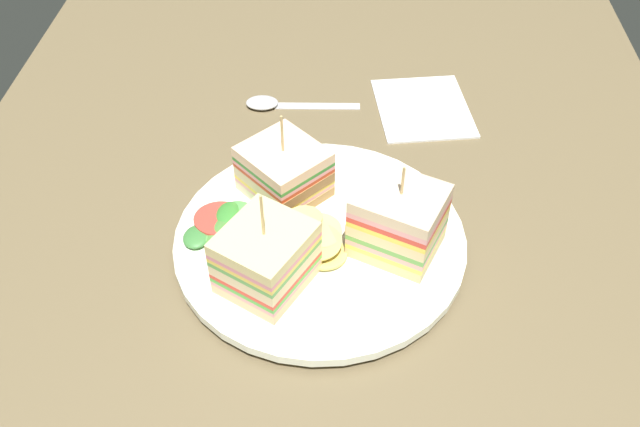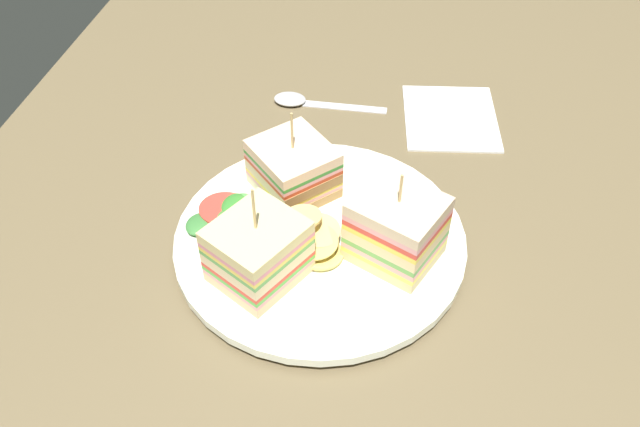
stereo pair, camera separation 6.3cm
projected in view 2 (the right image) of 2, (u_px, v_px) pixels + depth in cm
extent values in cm
cube|color=brown|center=(320.00, 254.00, 66.79)|extent=(118.25, 80.38, 1.80)
cylinder|color=white|center=(320.00, 245.00, 65.88)|extent=(17.20, 17.20, 0.78)
cylinder|color=white|center=(320.00, 239.00, 65.27)|extent=(27.73, 27.73, 0.95)
cube|color=beige|center=(294.00, 184.00, 69.28)|extent=(10.11, 10.12, 1.10)
cube|color=#B2844C|center=(314.00, 205.00, 67.14)|extent=(4.99, 4.91, 1.10)
cube|color=pink|center=(294.00, 179.00, 68.75)|extent=(10.11, 10.12, 0.40)
cube|color=yellow|center=(294.00, 176.00, 68.46)|extent=(10.11, 10.12, 0.40)
cube|color=beige|center=(293.00, 170.00, 67.93)|extent=(10.11, 10.12, 1.10)
cube|color=#9E7242|center=(314.00, 191.00, 65.79)|extent=(4.99, 4.91, 1.10)
cube|color=#C74020|center=(293.00, 164.00, 67.40)|extent=(10.11, 10.12, 0.40)
cube|color=pink|center=(293.00, 161.00, 67.12)|extent=(10.11, 10.12, 0.40)
cube|color=#398D35|center=(293.00, 158.00, 66.83)|extent=(10.11, 10.12, 0.40)
cube|color=beige|center=(293.00, 152.00, 66.30)|extent=(10.11, 10.12, 1.10)
cylinder|color=tan|center=(292.00, 131.00, 64.47)|extent=(0.24, 0.24, 4.08)
cube|color=#E2BD8C|center=(260.00, 270.00, 61.19)|extent=(9.80, 9.53, 1.11)
cube|color=#9E7242|center=(287.00, 247.00, 63.15)|extent=(3.51, 5.88, 1.11)
cube|color=pink|center=(259.00, 264.00, 60.64)|extent=(9.80, 9.53, 0.46)
cube|color=#52B140|center=(259.00, 261.00, 60.31)|extent=(9.80, 9.53, 0.46)
cube|color=red|center=(259.00, 258.00, 59.99)|extent=(9.80, 9.53, 0.46)
cube|color=beige|center=(258.00, 252.00, 59.44)|extent=(9.80, 9.53, 1.11)
cube|color=#B2844C|center=(286.00, 229.00, 61.41)|extent=(3.51, 5.88, 1.11)
cube|color=#5BA54E|center=(257.00, 246.00, 58.89)|extent=(9.80, 9.53, 0.46)
cube|color=#F0CE52|center=(257.00, 242.00, 58.57)|extent=(9.80, 9.53, 0.46)
cube|color=pink|center=(257.00, 238.00, 58.25)|extent=(9.80, 9.53, 0.46)
cube|color=beige|center=(256.00, 232.00, 57.69)|extent=(9.80, 9.53, 1.11)
cylinder|color=tan|center=(254.00, 209.00, 55.77)|extent=(0.24, 0.24, 4.36)
cube|color=#D8BE83|center=(394.00, 250.00, 62.89)|extent=(8.94, 9.45, 1.13)
cube|color=#9E7242|center=(360.00, 233.00, 64.39)|extent=(5.89, 2.86, 1.13)
cube|color=#EFD652|center=(394.00, 244.00, 62.29)|extent=(8.94, 9.45, 0.57)
cube|color=pink|center=(395.00, 240.00, 61.89)|extent=(8.94, 9.45, 0.57)
cube|color=#64A449|center=(395.00, 235.00, 61.49)|extent=(8.94, 9.45, 0.57)
cube|color=beige|center=(396.00, 229.00, 60.90)|extent=(8.94, 9.45, 1.13)
cube|color=#B2844C|center=(362.00, 212.00, 62.39)|extent=(5.89, 2.86, 1.13)
cube|color=yellow|center=(397.00, 222.00, 60.30)|extent=(8.94, 9.45, 0.57)
cube|color=red|center=(397.00, 218.00, 59.90)|extent=(8.94, 9.45, 0.57)
cube|color=pink|center=(398.00, 213.00, 59.50)|extent=(8.94, 9.45, 0.57)
cube|color=beige|center=(399.00, 206.00, 58.90)|extent=(8.94, 9.45, 1.13)
cylinder|color=tan|center=(401.00, 188.00, 57.44)|extent=(0.24, 0.24, 3.00)
cylinder|color=#EACD67|center=(320.00, 254.00, 62.89)|extent=(6.09, 6.10, 0.86)
cylinder|color=#D4B460|center=(314.00, 241.00, 63.51)|extent=(5.43, 5.45, 1.03)
cylinder|color=#F2C87A|center=(309.00, 224.00, 64.48)|extent=(4.38, 4.37, 0.56)
cylinder|color=#E8CB73|center=(321.00, 231.00, 63.10)|extent=(5.82, 5.83, 0.53)
cylinder|color=#E0CD64|center=(316.00, 242.00, 62.37)|extent=(5.72, 5.74, 0.77)
cylinder|color=#E5C46F|center=(303.00, 216.00, 62.53)|extent=(3.90, 3.89, 0.72)
ellipsoid|color=#3C7C39|center=(199.00, 224.00, 65.34)|extent=(3.11, 2.68, 0.92)
ellipsoid|color=#51A84D|center=(246.00, 206.00, 67.10)|extent=(5.14, 5.10, 1.01)
ellipsoid|color=#4B8439|center=(222.00, 222.00, 65.41)|extent=(4.76, 3.51, 1.20)
ellipsoid|color=#55A148|center=(220.00, 225.00, 65.28)|extent=(3.10, 4.61, 1.14)
ellipsoid|color=#388531|center=(233.00, 206.00, 66.95)|extent=(3.75, 2.50, 1.29)
cylinder|color=#D94135|center=(224.00, 209.00, 66.59)|extent=(4.92, 4.91, 0.87)
cube|color=silver|center=(344.00, 107.00, 82.27)|extent=(1.60, 10.28, 0.25)
ellipsoid|color=silver|center=(290.00, 99.00, 82.73)|extent=(2.93, 3.97, 1.00)
cube|color=white|center=(451.00, 117.00, 80.62)|extent=(14.01, 12.53, 0.50)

